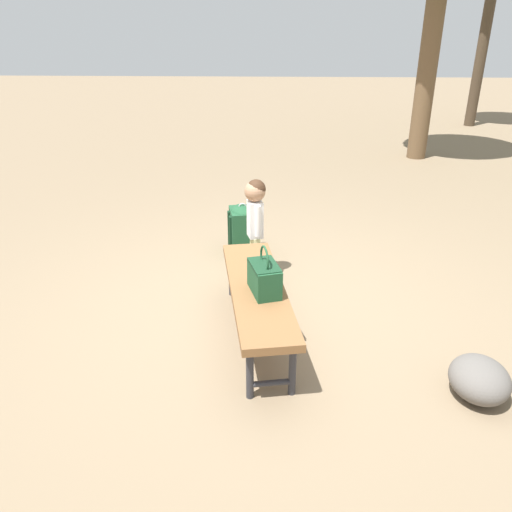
{
  "coord_description": "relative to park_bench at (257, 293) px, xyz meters",
  "views": [
    {
      "loc": [
        -3.82,
        -0.11,
        2.26
      ],
      "look_at": [
        0.08,
        0.06,
        0.45
      ],
      "focal_mm": 35.69,
      "sensor_mm": 36.0,
      "label": 1
    }
  ],
  "objects": [
    {
      "name": "child_standing",
      "position": [
        1.07,
        0.06,
        0.25
      ],
      "size": [
        0.25,
        0.2,
        0.96
      ],
      "color": "#CCCC8C",
      "rests_on": "ground"
    },
    {
      "name": "handbag",
      "position": [
        -0.09,
        -0.06,
        0.18
      ],
      "size": [
        0.36,
        0.27,
        0.37
      ],
      "color": "#1E4C2D",
      "rests_on": "park_bench"
    },
    {
      "name": "park_bench",
      "position": [
        0.0,
        0.0,
        0.0
      ],
      "size": [
        1.64,
        0.67,
        0.45
      ],
      "color": "brown",
      "rests_on": "ground"
    },
    {
      "name": "ground_plane",
      "position": [
        0.45,
        -0.03,
        -0.39
      ],
      "size": [
        40.0,
        40.0,
        0.0
      ],
      "primitive_type": "plane",
      "color": "#7F6B51",
      "rests_on": "ground"
    },
    {
      "name": "trail_rock",
      "position": [
        -0.64,
        -1.48,
        -0.26
      ],
      "size": [
        0.44,
        0.38,
        0.27
      ],
      "color": "#605B56",
      "rests_on": "ground"
    },
    {
      "name": "backpack_large",
      "position": [
        1.56,
        0.21,
        -0.11
      ],
      "size": [
        0.38,
        0.34,
        0.57
      ],
      "color": "#1E4C2D",
      "rests_on": "ground"
    }
  ]
}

